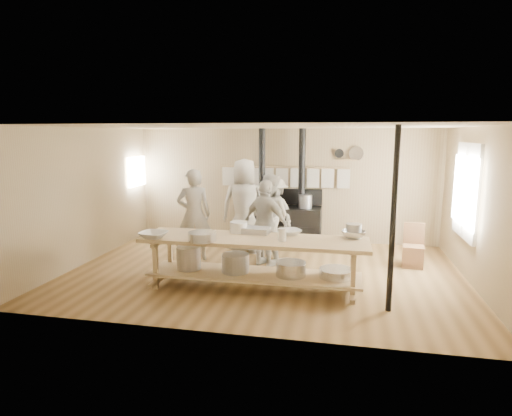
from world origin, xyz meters
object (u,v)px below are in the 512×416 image
Objects in this scene: roasting_pan at (256,230)px; cook_left at (270,217)px; cook_right at (266,223)px; cook_by_window at (275,212)px; chair at (413,254)px; prep_table at (253,258)px; cook_center at (245,206)px; stove at (281,221)px; cook_far_left at (194,215)px.

cook_left is at bearing 90.66° from roasting_pan.
cook_by_window is at bearing -60.34° from cook_right.
cook_left is 1.12× the size of cook_by_window.
cook_left is 0.44m from cook_right.
prep_table is at bearing -139.18° from chair.
prep_table is 1.82× the size of cook_center.
stove is at bearing 89.56° from roasting_pan.
cook_by_window is at bearing 92.01° from prep_table.
cook_center reaches higher than roasting_pan.
cook_by_window is at bearing -153.40° from cook_far_left.
cook_far_left is 1.19× the size of cook_by_window.
cook_center reaches higher than cook_right.
stove is at bearing 162.85° from chair.
cook_center is (-0.64, 2.13, 0.47)m from prep_table.
stove is 1.58× the size of cook_right.
prep_table is 2.09m from cook_far_left.
cook_by_window is at bearing 166.58° from chair.
cook_right is (1.46, -0.12, -0.08)m from cook_far_left.
cook_left is 0.87× the size of cook_center.
stove reaches higher than cook_by_window.
prep_table is 2.10× the size of cook_left.
cook_far_left is at bearing 136.69° from prep_table.
cook_center is at bearing -159.12° from cook_far_left.
cook_right is at bearing 90.61° from roasting_pan.
prep_table is 8.23× the size of roasting_pan.
roasting_pan is at bearing 105.04° from cook_center.
cook_far_left is 2.01m from cook_by_window.
roasting_pan is (1.47, -1.08, -0.01)m from cook_far_left.
stove is 0.72× the size of prep_table.
cook_right is at bearing -91.02° from stove.
cook_far_left is at bearing -97.18° from cook_by_window.
stove is at bearing 89.96° from prep_table.
cook_far_left reaches higher than cook_left.
chair is at bearing -153.50° from cook_left.
cook_center is 1.91m from roasting_pan.
cook_left reaches higher than cook_right.
cook_far_left is 4.26m from chair.
stove is 3.02m from prep_table.
cook_right is (0.01, -0.44, -0.03)m from cook_left.
prep_table is 4.41× the size of chair.
chair is at bearing 165.69° from cook_far_left.
cook_far_left is 0.92× the size of cook_center.
stove is at bearing -152.28° from cook_far_left.
cook_by_window is (-0.07, 1.56, -0.06)m from cook_right.
roasting_pan is at bearing 124.42° from cook_far_left.
stove reaches higher than cook_right.
prep_table is 1.76m from cook_left.
cook_left reaches higher than cook_by_window.
cook_center is at bearing -125.84° from stove.
cook_far_left is (-1.49, -1.61, 0.39)m from stove.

